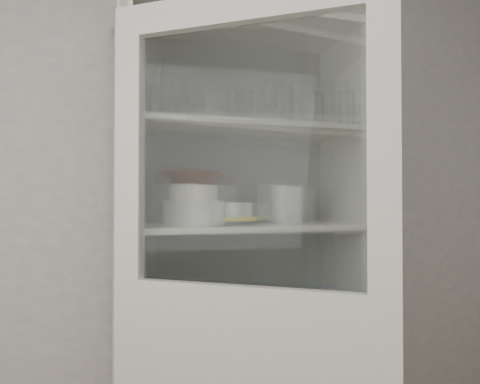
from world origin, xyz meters
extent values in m
cube|color=#A2A2A2|center=(0.00, 1.50, 1.30)|extent=(3.60, 0.02, 2.60)
cube|color=beige|center=(-0.28, 1.27, 1.05)|extent=(0.03, 0.45, 2.10)
cube|color=beige|center=(0.68, 1.27, 1.05)|extent=(0.03, 0.45, 2.10)
cube|color=gray|center=(0.20, 1.49, 1.05)|extent=(1.00, 0.03, 2.10)
cube|color=beige|center=(0.20, 1.27, 2.08)|extent=(1.00, 0.45, 0.03)
cube|color=beige|center=(0.20, 1.26, 0.85)|extent=(0.94, 0.42, 0.02)
cube|color=beige|center=(0.20, 1.26, 1.25)|extent=(0.94, 0.42, 0.02)
cube|color=beige|center=(0.20, 1.26, 1.65)|extent=(0.94, 0.42, 0.02)
cube|color=beige|center=(0.06, 0.78, 1.95)|extent=(0.74, 0.58, 0.10)
cube|color=beige|center=(-0.26, 1.02, 1.50)|extent=(0.10, 0.09, 0.80)
cube|color=beige|center=(0.38, 0.53, 1.50)|extent=(0.10, 0.09, 0.80)
cube|color=silver|center=(0.06, 0.78, 1.50)|extent=(0.58, 0.45, 0.78)
cylinder|color=silver|center=(-0.21, 1.15, 1.73)|extent=(0.09, 0.09, 0.14)
cylinder|color=silver|center=(-0.08, 1.12, 1.74)|extent=(0.09, 0.09, 0.15)
cylinder|color=silver|center=(0.13, 1.14, 1.72)|extent=(0.07, 0.07, 0.12)
cylinder|color=silver|center=(0.33, 1.12, 1.74)|extent=(0.10, 0.10, 0.16)
cylinder|color=silver|center=(0.49, 1.15, 1.73)|extent=(0.09, 0.09, 0.13)
cylinder|color=silver|center=(0.35, 1.16, 1.73)|extent=(0.09, 0.09, 0.14)
cylinder|color=silver|center=(0.61, 1.12, 1.73)|extent=(0.09, 0.09, 0.14)
cylinder|color=silver|center=(-0.21, 1.29, 1.73)|extent=(0.07, 0.07, 0.13)
cylinder|color=silver|center=(-0.20, 1.27, 1.73)|extent=(0.07, 0.07, 0.14)
cylinder|color=silver|center=(0.23, 1.30, 1.74)|extent=(0.08, 0.08, 0.15)
cylinder|color=silver|center=(0.00, 1.24, 1.31)|extent=(0.24, 0.24, 0.10)
cylinder|color=silver|center=(0.03, 1.40, 1.30)|extent=(0.21, 0.21, 0.08)
cylinder|color=white|center=(0.00, 1.24, 1.39)|extent=(0.25, 0.25, 0.06)
imported|color=#4B2513|center=(0.00, 1.24, 1.45)|extent=(0.29, 0.29, 0.05)
cylinder|color=silver|center=(0.17, 1.25, 1.27)|extent=(0.39, 0.39, 0.02)
cube|color=yellow|center=(0.17, 1.25, 1.29)|extent=(0.22, 0.22, 0.01)
cylinder|color=silver|center=(0.17, 1.25, 1.32)|extent=(0.18, 0.18, 0.06)
cylinder|color=silver|center=(0.41, 1.28, 1.34)|extent=(0.13, 0.13, 0.16)
imported|color=navy|center=(0.50, 1.19, 0.90)|extent=(0.14, 0.14, 0.09)
imported|color=#2B7678|center=(0.45, 1.32, 0.91)|extent=(0.12, 0.12, 0.10)
imported|color=silver|center=(0.29, 1.17, 0.91)|extent=(0.14, 0.14, 0.10)
cylinder|color=#2B7678|center=(0.21, 1.30, 0.91)|extent=(0.10, 0.10, 0.10)
ellipsoid|color=#2B7678|center=(0.21, 1.30, 0.97)|extent=(0.10, 0.10, 0.02)
cylinder|color=#ACACB0|center=(0.01, 1.17, 0.88)|extent=(0.09, 0.09, 0.04)
cylinder|color=silver|center=(-0.10, 1.31, 0.92)|extent=(0.13, 0.13, 0.12)
camera|label=1|loc=(-0.38, -0.57, 1.36)|focal=35.00mm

